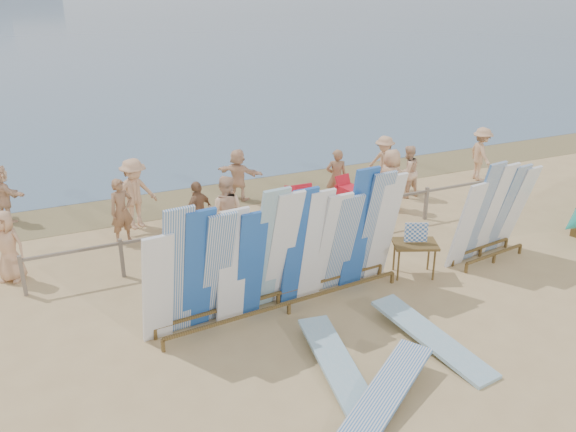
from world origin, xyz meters
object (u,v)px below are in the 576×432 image
beachgoer_6 (391,180)px  beachgoer_5 (238,175)px  beachgoer_extra_0 (481,154)px  beachgoer_8 (408,172)px  flat_board_a (431,345)px  beach_chair_left (294,213)px  beachgoer_11 (2,194)px  beachgoer_7 (336,177)px  flat_board_b (337,372)px  stroller (350,201)px  beach_chair_right (305,212)px  beachgoer_4 (198,212)px  beachgoer_2 (226,211)px  beachgoer_3 (135,194)px  beachgoer_1 (122,211)px  beachgoer_0 (7,246)px  main_surfboard_rack (283,253)px  flat_board_e (382,408)px  vendor_table (414,258)px  beachgoer_9 (384,162)px  side_surfboard_rack (493,215)px

beachgoer_6 → beachgoer_5: 4.33m
beachgoer_extra_0 → beachgoer_8: bearing=110.6°
flat_board_a → beach_chair_left: bearing=80.4°
beachgoer_11 → beachgoer_7: size_ratio=0.95×
beachgoer_6 → beachgoer_11: bearing=50.4°
flat_board_b → beachgoer_7: (3.68, 6.88, 0.82)m
stroller → beachgoer_extra_0: bearing=-2.4°
beach_chair_right → beachgoer_4: (-2.93, -0.10, 0.51)m
beachgoer_2 → beachgoer_3: beachgoer_3 is taller
beachgoer_7 → beachgoer_1: size_ratio=1.00×
beach_chair_right → beachgoer_0: 7.22m
main_surfboard_rack → flat_board_b: bearing=-95.5°
beachgoer_6 → beachgoer_1: 7.22m
flat_board_e → flat_board_a: bearing=89.6°
beachgoer_11 → beachgoer_6: bearing=-139.7°
beachgoer_extra_0 → beachgoer_11: bearing=93.5°
beachgoer_6 → beachgoer_8: bearing=-78.1°
beach_chair_right → beachgoer_1: bearing=172.3°
vendor_table → stroller: vendor_table is taller
beach_chair_right → beachgoer_6: (2.56, -0.12, 0.58)m
vendor_table → beach_chair_right: size_ratio=1.28×
beach_chair_right → beachgoer_5: 2.57m
main_surfboard_rack → beachgoer_0: 6.04m
beachgoer_2 → beachgoer_8: beachgoer_2 is taller
beachgoer_extra_0 → beachgoer_3: beachgoer_3 is taller
beachgoer_3 → beachgoer_5: (3.10, 0.83, -0.16)m
beach_chair_right → beachgoer_5: bearing=115.1°
beachgoer_1 → beachgoer_9: bearing=-11.0°
stroller → beachgoer_2: beachgoer_2 is taller
beachgoer_2 → beachgoer_9: bearing=-129.4°
flat_board_a → flat_board_b: bearing=171.9°
beachgoer_4 → beachgoer_5: 3.06m
beachgoer_2 → beachgoer_0: (-4.82, 0.25, -0.09)m
side_surfboard_rack → beachgoer_9: (0.48, 5.22, -0.31)m
flat_board_b → beachgoer_7: bearing=69.8°
beachgoer_8 → beachgoer_5: size_ratio=1.02×
beachgoer_11 → flat_board_e: bearing=175.5°
beachgoer_8 → beachgoer_9: (-0.21, 0.94, 0.04)m
beachgoer_6 → beach_chair_right: bearing=67.0°
vendor_table → beachgoer_9: bearing=87.0°
stroller → vendor_table: bearing=-110.0°
flat_board_a → beachgoer_5: (-0.62, 8.38, 0.76)m
beachgoer_6 → side_surfboard_rack: bearing=164.5°
flat_board_b → beachgoer_3: beachgoer_3 is taller
beach_chair_right → beachgoer_7: size_ratio=0.60×
flat_board_a → flat_board_b: 1.92m
flat_board_e → beachgoer_6: size_ratio=1.57×
beachgoer_2 → beachgoer_8: size_ratio=1.15×
main_surfboard_rack → flat_board_a: main_surfboard_rack is taller
beachgoer_8 → beachgoer_0: beachgoer_0 is taller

